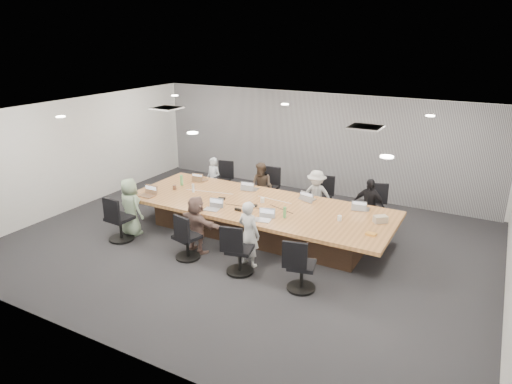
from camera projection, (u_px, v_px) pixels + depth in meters
The scene contains 40 objects.
floor at pixel (247, 243), 9.96m from camera, with size 10.00×8.00×0.00m, color #27272A.
ceiling at pixel (246, 115), 9.03m from camera, with size 10.00×8.00×0.00m, color white.
wall_back at pixel (317, 143), 12.81m from camera, with size 10.00×2.80×0.00m, color silver.
wall_front at pixel (101, 262), 6.18m from camera, with size 10.00×2.80×0.00m, color silver.
wall_left at pixel (79, 153), 11.76m from camera, with size 8.00×2.80×0.00m, color silver.
curtain at pixel (316, 144), 12.74m from camera, with size 9.80×0.04×2.80m, color gray.
conference_table at pixel (258, 218), 10.24m from camera, with size 6.00×2.20×0.74m.
chair_0 at pixel (221, 183), 12.60m from camera, with size 0.53×0.53×0.79m, color black, non-canonical shape.
chair_1 at pixel (268, 191), 11.93m from camera, with size 0.57×0.57×0.84m, color black, non-canonical shape.
chair_2 at pixel (321, 201), 11.27m from camera, with size 0.54×0.54×0.80m, color black, non-canonical shape.
chair_3 at pixel (372, 210), 10.69m from camera, with size 0.55×0.55×0.82m, color black, non-canonical shape.
chair_4 at pixel (120, 222), 9.96m from camera, with size 0.58×0.58×0.86m, color black, non-canonical shape.
chair_5 at pixel (187, 240), 9.16m from camera, with size 0.53×0.53×0.79m, color black, non-canonical shape.
chair_6 at pixel (240, 253), 8.60m from camera, with size 0.55×0.55×0.81m, color black, non-canonical shape.
chair_7 at pixel (302, 269), 8.03m from camera, with size 0.54×0.54×0.81m, color black, non-canonical shape.
person_0 at pixel (213, 180), 12.24m from camera, with size 0.44×0.29×1.20m, color #AFB9C9.
laptop_0 at pixel (201, 180), 11.74m from camera, with size 0.31×0.22×0.02m, color #8C6647.
person_1 at pixel (262, 187), 11.57m from camera, with size 0.61×0.48×1.26m, color #403228.
laptop_1 at pixel (251, 189), 11.07m from camera, with size 0.34×0.24×0.02m, color #B2B2B7.
person_2 at pixel (316, 196), 10.90m from camera, with size 0.82×0.47×1.28m, color #A8A8A8.
laptop_2 at pixel (307, 199), 10.41m from camera, with size 0.36×0.24×0.02m, color #B2B2B7.
person_3 at pixel (368, 205), 10.33m from camera, with size 0.74×0.31×1.27m, color black.
laptop_3 at pixel (362, 209), 9.84m from camera, with size 0.32×0.22×0.02m, color #B2B2B7.
person_4 at pixel (130, 207), 10.18m from camera, with size 0.65×0.42×1.32m, color gray.
laptop_4 at pixel (147, 196), 10.60m from camera, with size 0.36×0.24×0.02m, color #8C6647.
person_5 at pixel (197, 224), 9.37m from camera, with size 1.14×0.36×1.22m, color brown.
laptop_5 at pixel (212, 209), 9.78m from camera, with size 0.32×0.22×0.02m, color #B2B2B7.
person_6 at pixel (249, 234), 8.80m from camera, with size 0.49×0.32×1.34m, color #B9B9B9.
laptop_6 at pixel (262, 220), 9.23m from camera, with size 0.33×0.23×0.02m, color #B2B2B7.
bottle_green_left at pixel (182, 180), 11.32m from camera, with size 0.07×0.07×0.26m, color #519C54.
bottle_green_right at pixel (285, 212), 9.35m from camera, with size 0.06×0.06×0.23m, color #519C54.
bottle_clear at pixel (193, 188), 10.85m from camera, with size 0.06×0.06×0.20m, color silver.
cup_white_far at pixel (262, 200), 10.19m from camera, with size 0.09×0.09×0.11m, color white.
cup_white_near at pixel (340, 218), 9.21m from camera, with size 0.09×0.09×0.11m, color white.
mug_brown at pixel (174, 187), 11.04m from camera, with size 0.09×0.09×0.11m, color brown.
mic_left at pixel (222, 199), 10.41m from camera, with size 0.16×0.11×0.03m, color black.
mic_right at pixel (254, 206), 9.99m from camera, with size 0.16×0.10×0.03m, color black.
stapler at pixel (238, 210), 9.72m from camera, with size 0.16×0.04×0.06m, color black.
canvas_bag at pixel (380, 219), 9.12m from camera, with size 0.26×0.16×0.14m, color #BBA88C.
snack_packet at pixel (371, 234), 8.57m from camera, with size 0.19×0.13×0.04m, color orange.
Camera 1 is at (4.49, -7.84, 4.35)m, focal length 32.00 mm.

